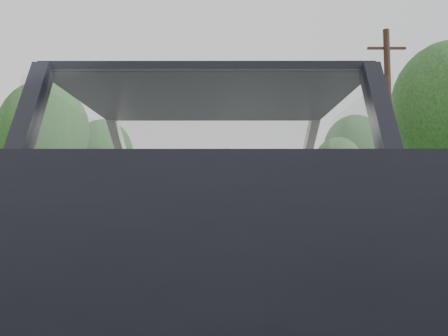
{
  "coord_description": "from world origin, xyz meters",
  "views": [
    {
      "loc": [
        0.09,
        -3.08,
        0.76
      ],
      "look_at": [
        0.08,
        0.54,
        1.06
      ],
      "focal_mm": 35.0,
      "sensor_mm": 36.0,
      "label": 1
    }
  ],
  "objects_px": {
    "cat": "(254,166)",
    "highway_sign": "(324,198)",
    "other_car": "(236,206)",
    "subject_car": "(212,209)",
    "utility_pole": "(389,124)"
  },
  "relations": [
    {
      "from": "other_car",
      "to": "highway_sign",
      "type": "bearing_deg",
      "value": 38.84
    },
    {
      "from": "cat",
      "to": "other_car",
      "type": "bearing_deg",
      "value": 103.29
    },
    {
      "from": "other_car",
      "to": "utility_pole",
      "type": "xyz_separation_m",
      "value": [
        6.39,
        -4.88,
        3.47
      ]
    },
    {
      "from": "subject_car",
      "to": "utility_pole",
      "type": "height_order",
      "value": "utility_pole"
    },
    {
      "from": "other_car",
      "to": "utility_pole",
      "type": "height_order",
      "value": "utility_pole"
    },
    {
      "from": "subject_car",
      "to": "other_car",
      "type": "distance_m",
      "value": 20.1
    },
    {
      "from": "other_car",
      "to": "highway_sign",
      "type": "xyz_separation_m",
      "value": [
        5.53,
        3.86,
        0.44
      ]
    },
    {
      "from": "cat",
      "to": "other_car",
      "type": "height_order",
      "value": "other_car"
    },
    {
      "from": "cat",
      "to": "utility_pole",
      "type": "xyz_separation_m",
      "value": [
        6.73,
        14.63,
        3.06
      ]
    },
    {
      "from": "other_car",
      "to": "utility_pole",
      "type": "distance_m",
      "value": 8.76
    },
    {
      "from": "other_car",
      "to": "subject_car",
      "type": "bearing_deg",
      "value": -88.04
    },
    {
      "from": "highway_sign",
      "to": "cat",
      "type": "bearing_deg",
      "value": -87.08
    },
    {
      "from": "cat",
      "to": "other_car",
      "type": "xyz_separation_m",
      "value": [
        0.34,
        19.51,
        -0.41
      ]
    },
    {
      "from": "cat",
      "to": "highway_sign",
      "type": "xyz_separation_m",
      "value": [
        5.87,
        23.37,
        0.02
      ]
    },
    {
      "from": "cat",
      "to": "highway_sign",
      "type": "bearing_deg",
      "value": 90.2
    }
  ]
}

